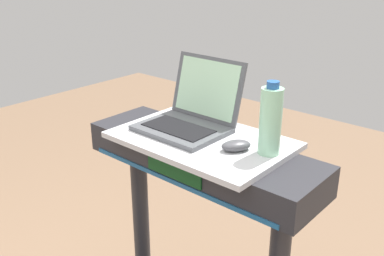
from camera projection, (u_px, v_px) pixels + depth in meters
name	position (u px, v px, depth m)	size (l,w,h in m)	color
desk_board	(201.00, 140.00, 1.54)	(0.61, 0.40, 0.02)	silver
laptop	(190.00, 115.00, 1.61)	(0.31, 0.30, 0.25)	#515459
computer_mouse	(236.00, 146.00, 1.43)	(0.06, 0.10, 0.03)	#4C4C51
water_bottle	(271.00, 120.00, 1.38)	(0.07, 0.07, 0.24)	#9EDBB2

